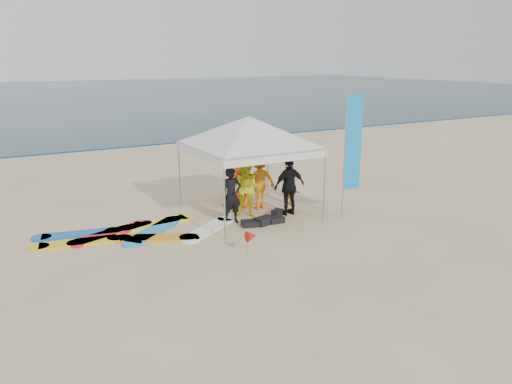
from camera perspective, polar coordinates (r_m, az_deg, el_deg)
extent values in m
plane|color=beige|center=(12.30, 6.55, -8.10)|extent=(120.00, 120.00, 0.00)
cube|color=#0C2633|center=(69.59, -24.14, 9.93)|extent=(160.00, 84.00, 0.08)
cube|color=silver|center=(28.53, -15.38, 4.87)|extent=(160.00, 1.20, 0.01)
imported|color=black|center=(14.90, -2.81, -0.37)|extent=(0.64, 0.44, 1.70)
imported|color=yellow|center=(15.39, -0.99, 0.32)|extent=(1.10, 1.08, 1.79)
imported|color=orange|center=(16.28, 0.35, 1.26)|extent=(1.22, 0.73, 1.85)
imported|color=black|center=(15.67, 3.83, 0.68)|extent=(1.09, 0.47, 1.85)
imported|color=orange|center=(16.33, -1.75, 0.90)|extent=(0.93, 0.77, 1.63)
imported|color=orange|center=(16.89, 3.89, 0.09)|extent=(0.28, 0.85, 0.91)
cylinder|color=#A5A5A8|center=(16.39, -8.74, 1.85)|extent=(0.05, 0.05, 2.22)
cylinder|color=#A5A5A8|center=(17.80, 1.35, 3.08)|extent=(0.05, 0.05, 2.22)
cylinder|color=#A5A5A8|center=(13.41, -3.64, -1.00)|extent=(0.05, 0.05, 2.22)
cylinder|color=#A5A5A8|center=(15.11, 7.82, 0.74)|extent=(0.05, 0.05, 2.22)
cube|color=white|center=(13.96, 2.48, 3.85)|extent=(3.44, 0.02, 0.24)
cube|color=white|center=(16.84, -3.54, 5.79)|extent=(3.44, 0.02, 0.24)
cube|color=white|center=(14.66, -6.56, 4.32)|extent=(0.02, 3.44, 0.24)
cube|color=white|center=(16.23, 4.39, 5.42)|extent=(0.02, 3.44, 0.24)
pyramid|color=white|center=(15.23, -0.82, 8.66)|extent=(4.72, 4.72, 0.89)
cylinder|color=#A5A5A8|center=(15.36, 10.09, 4.04)|extent=(0.04, 0.04, 3.87)
cube|color=#0E8CE6|center=(15.50, 11.09, 5.55)|extent=(0.61, 0.03, 2.88)
cylinder|color=#A5A5A8|center=(12.58, -0.96, -5.99)|extent=(0.02, 0.02, 0.60)
cone|color=red|center=(12.57, -0.48, -5.05)|extent=(0.28, 0.28, 0.28)
cube|color=black|center=(14.93, 0.92, -3.31)|extent=(0.64, 0.50, 0.22)
cube|color=black|center=(15.09, 2.33, -3.19)|extent=(0.48, 0.33, 0.18)
cube|color=black|center=(14.79, -0.69, -3.60)|extent=(0.59, 0.52, 0.16)
cube|color=black|center=(15.74, 2.43, -2.37)|extent=(0.44, 0.41, 0.20)
cube|color=blue|center=(14.89, -19.62, -4.58)|extent=(2.01, 0.93, 0.07)
cube|color=yellow|center=(14.24, -19.61, -5.47)|extent=(2.05, 0.87, 0.07)
cube|color=white|center=(14.54, -5.39, -4.19)|extent=(1.92, 1.53, 0.07)
cube|color=#2893D8|center=(14.61, -11.58, -4.36)|extent=(2.02, 1.80, 0.07)
cube|color=yellow|center=(15.26, -11.29, -3.49)|extent=(1.93, 0.69, 0.07)
cube|color=red|center=(14.70, -16.17, -4.53)|extent=(2.20, 1.23, 0.07)
cube|color=orange|center=(14.02, -11.43, -5.19)|extent=(1.87, 1.31, 0.07)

